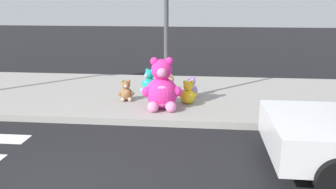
{
  "coord_description": "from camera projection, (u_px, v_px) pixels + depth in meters",
  "views": [
    {
      "loc": [
        1.89,
        -3.94,
        2.63
      ],
      "look_at": [
        1.12,
        3.6,
        0.55
      ],
      "focal_mm": 37.73,
      "sensor_mm": 36.0,
      "label": 1
    }
  ],
  "objects": [
    {
      "name": "plush_tan",
      "position": [
        170.0,
        86.0,
        9.4
      ],
      "size": [
        0.36,
        0.4,
        0.52
      ],
      "color": "tan",
      "rests_on": "sidewalk"
    },
    {
      "name": "sign_pole",
      "position": [
        166.0,
        32.0,
        8.29
      ],
      "size": [
        0.56,
        0.11,
        3.2
      ],
      "color": "#4C4C51",
      "rests_on": "sidewalk"
    },
    {
      "name": "plush_pink_large",
      "position": [
        162.0,
        89.0,
        8.06
      ],
      "size": [
        0.92,
        0.82,
        1.2
      ],
      "color": "#F22D93",
      "rests_on": "sidewalk"
    },
    {
      "name": "plush_yellow",
      "position": [
        188.0,
        94.0,
        8.53
      ],
      "size": [
        0.45,
        0.4,
        0.58
      ],
      "color": "yellow",
      "rests_on": "sidewalk"
    },
    {
      "name": "plush_brown",
      "position": [
        126.0,
        92.0,
        8.79
      ],
      "size": [
        0.4,
        0.37,
        0.52
      ],
      "color": "olive",
      "rests_on": "sidewalk"
    },
    {
      "name": "plush_teal",
      "position": [
        149.0,
        83.0,
        9.53
      ],
      "size": [
        0.46,
        0.47,
        0.65
      ],
      "color": "teal",
      "rests_on": "sidewalk"
    },
    {
      "name": "plush_lavender",
      "position": [
        191.0,
        89.0,
        9.13
      ],
      "size": [
        0.38,
        0.38,
        0.54
      ],
      "color": "#B28CD8",
      "rests_on": "sidewalk"
    },
    {
      "name": "sidewalk",
      "position": [
        133.0,
        95.0,
        9.63
      ],
      "size": [
        28.0,
        4.4,
        0.15
      ],
      "primitive_type": "cube",
      "color": "#9E9B93",
      "rests_on": "ground_plane"
    }
  ]
}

